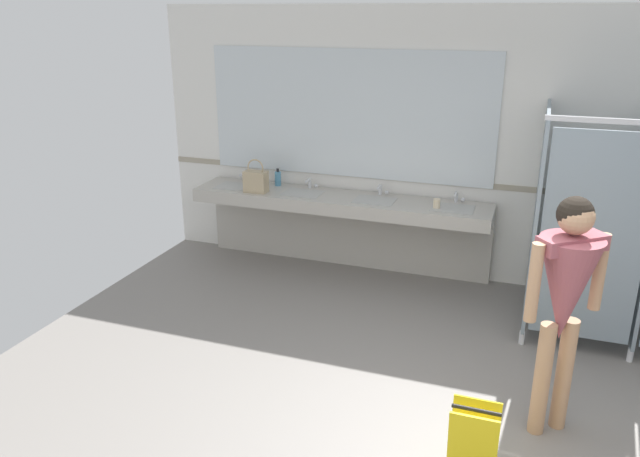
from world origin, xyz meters
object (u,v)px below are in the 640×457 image
Objects in this scene: paper_cup at (437,204)px; soap_dispenser at (278,178)px; handbag at (256,181)px; person_standing at (566,289)px; wet_floor_sign at (472,451)px.

soap_dispenser is at bearing 172.20° from paper_cup.
person_standing is at bearing -32.35° from handbag.
paper_cup is (-1.16, 2.05, -0.15)m from person_standing.
person_standing is 17.35× the size of paper_cup.
person_standing reaches higher than wet_floor_sign.
wet_floor_sign is at bearing -50.64° from soap_dispenser.
wet_floor_sign is (2.57, -3.14, -0.64)m from soap_dispenser.
handbag is at bearing 147.65° from person_standing.
paper_cup is 0.16× the size of wet_floor_sign.
handbag is 3.78× the size of paper_cup.
handbag is at bearing 133.74° from wet_floor_sign.
wet_floor_sign is at bearing -46.26° from handbag.
soap_dispenser is (0.12, 0.32, -0.04)m from handbag.
handbag reaches higher than soap_dispenser.
paper_cup is (1.96, 0.07, -0.08)m from handbag.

